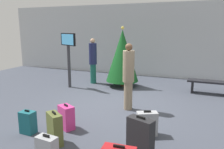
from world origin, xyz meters
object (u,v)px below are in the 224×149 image
Objects in this scene: suitcase_1 at (66,117)px; suitcase_5 at (140,138)px; holiday_tree at (122,56)px; traveller_0 at (93,60)px; suitcase_3 at (147,124)px; traveller_1 at (128,75)px; suitcase_6 at (55,129)px; suitcase_4 at (28,122)px; waiting_bench at (210,84)px; flight_info_kiosk at (68,50)px.

suitcase_5 is (1.90, -0.52, 0.10)m from suitcase_1.
holiday_tree reaches higher than traveller_0.
traveller_1 is at bearing 122.89° from suitcase_3.
traveller_0 reaches higher than suitcase_6.
suitcase_5 reaches higher than suitcase_6.
traveller_0 is 3.46× the size of suitcase_4.
suitcase_3 is at bearing 95.73° from suitcase_5.
suitcase_5 is at bearing -66.84° from traveller_1.
suitcase_5 is at bearing -104.33° from waiting_bench.
suitcase_5 is (2.56, 0.00, 0.12)m from suitcase_4.
suitcase_3 reaches higher than suitcase_4.
holiday_tree reaches higher than suitcase_1.
traveller_0 is at bearing 130.44° from suitcase_3.
flight_info_kiosk is 4.87m from suitcase_3.
holiday_tree is 4.00× the size of suitcase_1.
suitcase_5 is 1.72m from suitcase_6.
suitcase_4 is at bearing -96.96° from holiday_tree.
waiting_bench is 4.09m from suitcase_3.
holiday_tree reaches higher than suitcase_5.
suitcase_4 is at bearing 168.68° from suitcase_6.
waiting_bench is at bearing 49.07° from traveller_1.
traveller_0 reaches higher than suitcase_5.
traveller_1 reaches higher than suitcase_4.
flight_info_kiosk reaches higher than suitcase_1.
holiday_tree is at bearing 91.35° from suitcase_1.
traveller_1 is 3.48× the size of suitcase_4.
suitcase_4 is (-3.78, -4.78, -0.11)m from waiting_bench.
holiday_tree is at bearing 83.04° from suitcase_4.
suitcase_4 is (-1.59, -2.26, -0.75)m from traveller_1.
traveller_1 reaches higher than traveller_0.
traveller_0 is (-1.31, 0.04, -0.23)m from holiday_tree.
suitcase_6 is (0.28, -4.81, -0.91)m from holiday_tree.
holiday_tree is 1.58× the size of waiting_bench.
waiting_bench is at bearing 71.30° from suitcase_3.
traveller_1 is at bearing -130.93° from waiting_bench.
flight_info_kiosk is 3.95m from suitcase_1.
suitcase_3 is (0.88, -1.35, -0.74)m from traveller_1.
holiday_tree is at bearing 93.30° from suitcase_6.
suitcase_6 is (-1.72, -0.17, -0.05)m from suitcase_5.
traveller_1 is 3.36× the size of suitcase_3.
holiday_tree is at bearing 113.36° from traveller_1.
traveller_1 is at bearing -66.64° from holiday_tree.
traveller_1 is 3.20× the size of suitcase_1.
suitcase_3 is at bearing 33.51° from suitcase_6.
flight_info_kiosk is 3.08× the size of suitcase_6.
suitcase_1 is at bearing 164.79° from suitcase_5.
flight_info_kiosk is at bearing 153.15° from traveller_1.
flight_info_kiosk is at bearing 109.34° from suitcase_4.
waiting_bench is 5.28m from suitcase_1.
waiting_bench is 6.10m from suitcase_4.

